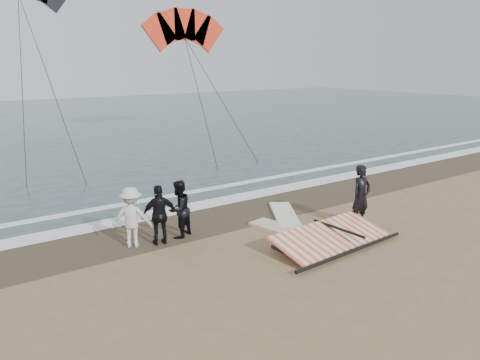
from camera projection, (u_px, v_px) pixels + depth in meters
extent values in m
plane|color=#8C704C|center=(331.00, 258.00, 12.22)|extent=(120.00, 120.00, 0.00)
cube|color=#233838|center=(36.00, 124.00, 38.30)|extent=(120.00, 54.00, 0.02)
cube|color=#4C3D2B|center=(233.00, 214.00, 15.78)|extent=(120.00, 2.80, 0.01)
cube|color=white|center=(211.00, 203.00, 16.88)|extent=(120.00, 0.90, 0.01)
cube|color=white|center=(188.00, 193.00, 18.22)|extent=(120.00, 0.45, 0.01)
imported|color=black|center=(361.00, 196.00, 14.40)|extent=(0.71, 0.46, 1.94)
cube|color=white|center=(288.00, 231.00, 14.00)|extent=(1.20, 2.67, 0.10)
cube|color=white|center=(285.00, 215.00, 15.46)|extent=(1.97, 2.60, 0.11)
imported|color=black|center=(179.00, 209.00, 13.50)|extent=(1.03, 0.95, 1.70)
imported|color=black|center=(160.00, 215.00, 12.95)|extent=(1.07, 0.64, 1.71)
imported|color=silver|center=(132.00, 217.00, 12.79)|extent=(1.26, 1.13, 1.70)
cube|color=black|center=(310.00, 239.00, 13.37)|extent=(2.50, 0.72, 0.09)
cube|color=#F75929|center=(331.00, 236.00, 12.95)|extent=(3.67, 1.58, 0.38)
cylinder|color=black|center=(352.00, 251.00, 12.38)|extent=(4.18, 0.31, 0.09)
cylinder|color=black|center=(339.00, 228.00, 13.08)|extent=(0.17, 1.81, 0.08)
cylinder|color=#262626|center=(199.00, 93.00, 26.32)|extent=(0.04, 0.04, 12.65)
cylinder|color=#262626|center=(217.00, 92.00, 27.09)|extent=(0.04, 0.04, 11.94)
cylinder|color=#262626|center=(21.00, 71.00, 23.55)|extent=(0.04, 0.04, 15.20)
cylinder|color=#262626|center=(46.00, 71.00, 23.67)|extent=(0.04, 0.04, 15.90)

